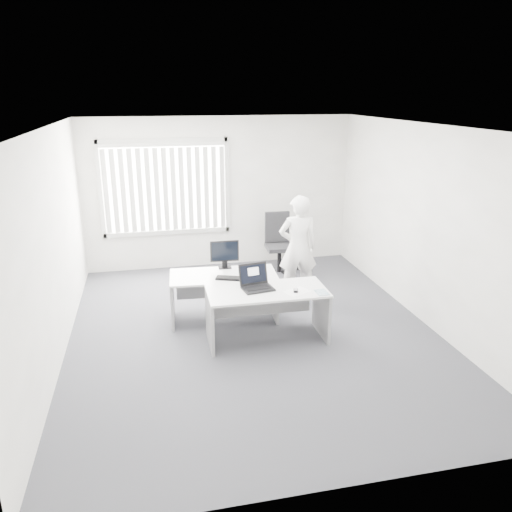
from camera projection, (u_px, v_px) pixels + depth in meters
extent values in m
plane|color=#44444A|center=(253.00, 332.00, 7.00)|extent=(6.00, 6.00, 0.00)
cube|color=white|center=(220.00, 193.00, 9.34)|extent=(5.00, 0.02, 2.80)
cube|color=white|center=(336.00, 342.00, 3.78)|extent=(5.00, 0.02, 2.80)
cube|color=white|center=(52.00, 248.00, 6.05)|extent=(0.02, 6.00, 2.80)
cube|color=white|center=(425.00, 226.00, 7.07)|extent=(0.02, 6.00, 2.80)
cube|color=white|center=(253.00, 127.00, 6.12)|extent=(5.00, 6.00, 0.02)
cube|color=beige|center=(165.00, 188.00, 9.05)|extent=(2.32, 0.06, 1.76)
cube|color=silver|center=(267.00, 291.00, 6.57)|extent=(1.58, 0.76, 0.03)
cube|color=#959597|center=(210.00, 321.00, 6.54)|extent=(0.05, 0.68, 0.69)
cube|color=#959597|center=(321.00, 311.00, 6.84)|extent=(0.05, 0.68, 0.69)
cube|color=silver|center=(223.00, 275.00, 7.20)|extent=(1.58, 0.82, 0.03)
cube|color=#959597|center=(172.00, 301.00, 7.21)|extent=(0.08, 0.66, 0.67)
cube|color=#959597|center=(274.00, 295.00, 7.41)|extent=(0.08, 0.66, 0.67)
cylinder|color=black|center=(279.00, 270.00, 9.32)|extent=(0.65, 0.65, 0.08)
cylinder|color=black|center=(279.00, 260.00, 9.26)|extent=(0.07, 0.07, 0.48)
cube|color=black|center=(279.00, 247.00, 9.18)|extent=(0.50, 0.50, 0.07)
cube|color=black|center=(277.00, 227.00, 9.28)|extent=(0.46, 0.08, 0.57)
imported|color=white|center=(298.00, 248.00, 7.94)|extent=(0.65, 0.46, 1.69)
cube|color=white|center=(297.00, 291.00, 6.53)|extent=(0.39, 0.34, 0.00)
cube|color=white|center=(322.00, 292.00, 6.49)|extent=(0.15, 0.21, 0.01)
cube|color=black|center=(233.00, 278.00, 7.01)|extent=(0.51, 0.32, 0.02)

